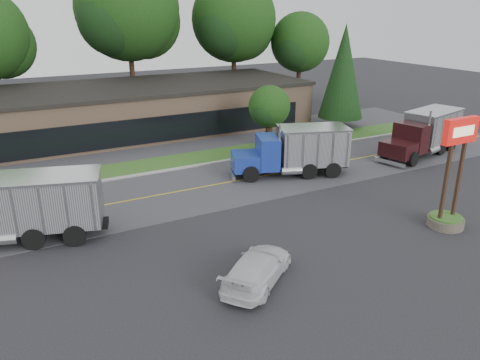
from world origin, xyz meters
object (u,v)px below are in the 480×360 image
(dump_truck_red, at_px, (20,207))
(dump_truck_blue, at_px, (297,150))
(bilo_sign, at_px, (450,191))
(dump_truck_maroon, at_px, (425,132))
(rally_car, at_px, (257,268))

(dump_truck_red, bearing_deg, dump_truck_blue, -157.33)
(dump_truck_red, relative_size, dump_truck_blue, 1.12)
(bilo_sign, distance_m, dump_truck_blue, 11.04)
(dump_truck_red, xyz_separation_m, dump_truck_maroon, (29.74, 1.23, -0.00))
(dump_truck_maroon, bearing_deg, bilo_sign, 32.69)
(bilo_sign, relative_size, dump_truck_maroon, 0.67)
(dump_truck_maroon, relative_size, rally_car, 1.92)
(bilo_sign, xyz_separation_m, dump_truck_red, (-20.13, 8.92, -0.21))
(dump_truck_red, distance_m, rally_car, 12.32)
(dump_truck_maroon, height_order, rally_car, dump_truck_maroon)
(bilo_sign, bearing_deg, dump_truck_maroon, 46.57)
(dump_truck_blue, distance_m, rally_car, 14.32)
(dump_truck_red, height_order, dump_truck_maroon, same)
(bilo_sign, xyz_separation_m, rally_car, (-11.69, 0.03, -1.35))
(bilo_sign, xyz_separation_m, dump_truck_maroon, (9.61, 10.15, -0.22))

